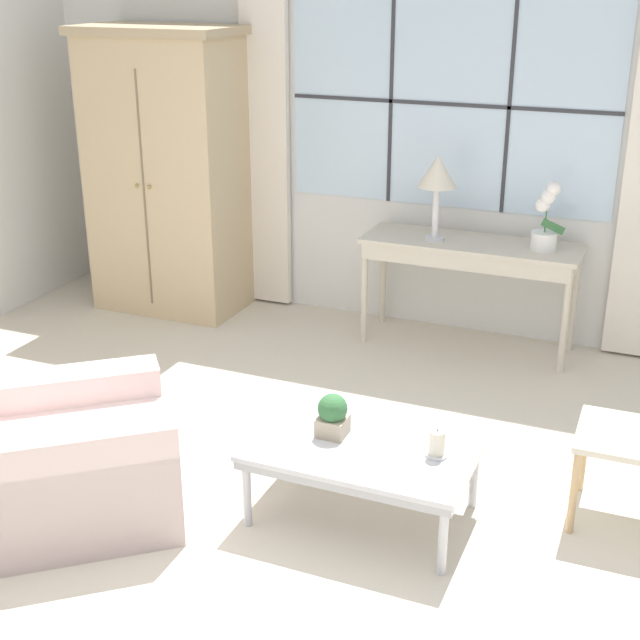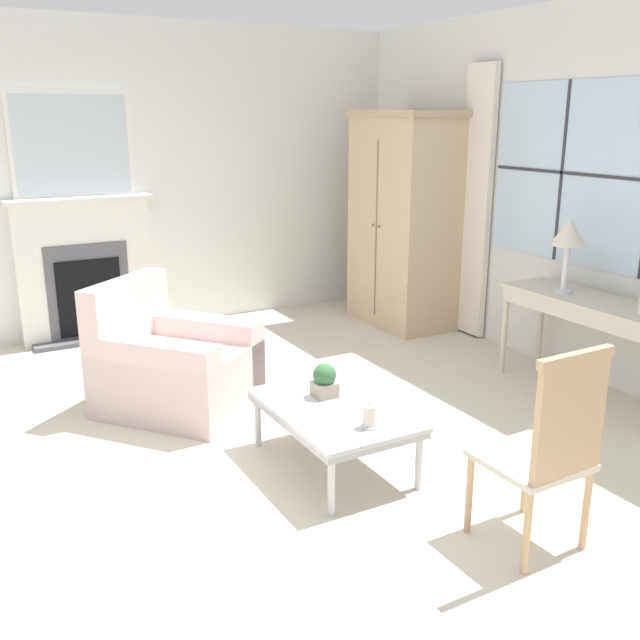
# 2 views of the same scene
# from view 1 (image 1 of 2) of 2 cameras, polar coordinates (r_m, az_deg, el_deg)

# --- Properties ---
(ground_plane) EXTENTS (14.00, 14.00, 0.00)m
(ground_plane) POSITION_cam_1_polar(r_m,az_deg,el_deg) (3.95, -4.73, -15.42)
(ground_plane) COLOR beige
(wall_back_windowed) EXTENTS (7.20, 0.14, 2.80)m
(wall_back_windowed) POSITION_cam_1_polar(r_m,az_deg,el_deg) (6.07, 8.24, 12.08)
(wall_back_windowed) COLOR silver
(wall_back_windowed) RESTS_ON ground_plane
(armoire) EXTENTS (1.12, 0.69, 2.01)m
(armoire) POSITION_cam_1_polar(r_m,az_deg,el_deg) (6.56, -9.71, 9.33)
(armoire) COLOR tan
(armoire) RESTS_ON ground_plane
(console_table) EXTENTS (1.40, 0.47, 0.73)m
(console_table) POSITION_cam_1_polar(r_m,az_deg,el_deg) (5.88, 9.62, 4.19)
(console_table) COLOR beige
(console_table) RESTS_ON ground_plane
(table_lamp) EXTENTS (0.25, 0.25, 0.56)m
(table_lamp) POSITION_cam_1_polar(r_m,az_deg,el_deg) (5.74, 7.53, 9.19)
(table_lamp) COLOR silver
(table_lamp) RESTS_ON console_table
(potted_orchid) EXTENTS (0.20, 0.16, 0.44)m
(potted_orchid) POSITION_cam_1_polar(r_m,az_deg,el_deg) (5.72, 14.24, 6.03)
(potted_orchid) COLOR white
(potted_orchid) RESTS_ON console_table
(armchair_upholstered) EXTENTS (1.24, 1.22, 0.89)m
(armchair_upholstered) POSITION_cam_1_polar(r_m,az_deg,el_deg) (4.26, -16.49, -8.66)
(armchair_upholstered) COLOR beige
(armchair_upholstered) RESTS_ON ground_plane
(coffee_table) EXTENTS (1.01, 0.65, 0.37)m
(coffee_table) POSITION_cam_1_polar(r_m,az_deg,el_deg) (4.08, 2.78, -8.47)
(coffee_table) COLOR #BCBCC1
(coffee_table) RESTS_ON ground_plane
(potted_plant_small) EXTENTS (0.14, 0.14, 0.20)m
(potted_plant_small) POSITION_cam_1_polar(r_m,az_deg,el_deg) (4.08, 0.81, -6.09)
(potted_plant_small) COLOR tan
(potted_plant_small) RESTS_ON coffee_table
(pillar_candle) EXTENTS (0.10, 0.10, 0.14)m
(pillar_candle) POSITION_cam_1_polar(r_m,az_deg,el_deg) (3.97, 7.49, -7.92)
(pillar_candle) COLOR silver
(pillar_candle) RESTS_ON coffee_table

